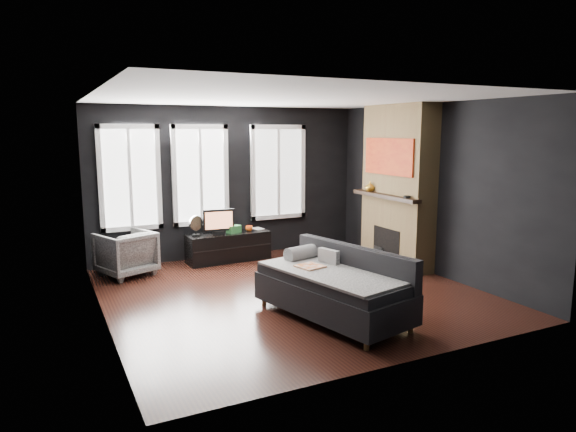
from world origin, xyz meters
name	(u,v)px	position (x,y,z in m)	size (l,w,h in m)	color
floor	(291,292)	(0.00, 0.00, 0.00)	(5.00, 5.00, 0.00)	black
ceiling	(291,98)	(0.00, 0.00, 2.70)	(5.00, 5.00, 0.00)	white
wall_back	(230,182)	(0.00, 2.50, 1.35)	(5.00, 0.02, 2.70)	black
wall_left	(99,210)	(-2.50, 0.00, 1.35)	(0.02, 5.00, 2.70)	black
wall_right	(432,189)	(2.50, 0.00, 1.35)	(0.02, 5.00, 2.70)	black
windows	(205,124)	(-0.45, 2.46, 2.38)	(4.00, 0.16, 1.76)	white
fireplace	(398,186)	(2.30, 0.60, 1.35)	(0.70, 1.62, 2.70)	#93724C
sofa	(332,284)	(0.00, -1.12, 0.43)	(1.00, 2.00, 0.86)	#252628
stripe_pillow	(329,261)	(0.15, -0.78, 0.62)	(0.07, 0.31, 0.31)	gray
armchair	(126,251)	(-1.95, 1.95, 0.39)	(0.76, 0.71, 0.78)	silver
media_console	(228,247)	(-0.19, 2.10, 0.25)	(1.46, 0.46, 0.50)	black
monitor	(219,220)	(-0.37, 2.07, 0.75)	(0.55, 0.12, 0.49)	black
desk_fan	(196,225)	(-0.77, 2.09, 0.68)	(0.26, 0.26, 0.36)	#9B9B9B
mug	(249,228)	(0.20, 2.09, 0.56)	(0.13, 0.10, 0.13)	orange
book	(254,224)	(0.34, 2.19, 0.61)	(0.16, 0.02, 0.22)	tan
storage_box	(234,229)	(-0.09, 2.08, 0.56)	(0.23, 0.15, 0.13)	#2E7337
mantel_vase	(370,187)	(2.05, 1.05, 1.31)	(0.17, 0.17, 0.17)	orange
mantel_clock	(407,197)	(2.05, 0.05, 1.25)	(0.11, 0.11, 0.04)	black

